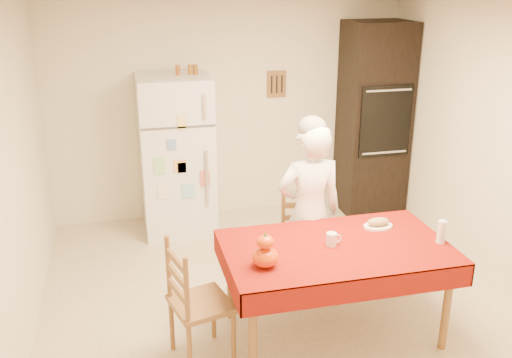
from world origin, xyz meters
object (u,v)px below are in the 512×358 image
object	(u,v)px
chair_left	(193,299)
bread_plate	(378,226)
dining_table	(336,254)
coffee_mug	(331,239)
pumpkin_lower	(265,257)
refrigerator	(177,155)
chair_far	(304,232)
wine_glass	(442,232)
oven_cabinet	(374,119)
seated_woman	(309,213)

from	to	relation	value
chair_left	bread_plate	world-z (taller)	chair_left
dining_table	bread_plate	size ratio (longest dim) A/B	7.08
chair_left	coffee_mug	size ratio (longest dim) A/B	9.50
pumpkin_lower	dining_table	bearing A→B (deg)	16.45
refrigerator	pumpkin_lower	distance (m)	2.45
chair_far	pumpkin_lower	distance (m)	1.20
chair_left	pumpkin_lower	distance (m)	0.61
pumpkin_lower	wine_glass	distance (m)	1.39
oven_cabinet	seated_woman	distance (m)	2.18
chair_far	wine_glass	bearing A→B (deg)	-38.64
dining_table	pumpkin_lower	distance (m)	0.64
dining_table	oven_cabinet	bearing A→B (deg)	59.90
pumpkin_lower	bread_plate	size ratio (longest dim) A/B	0.78
refrigerator	oven_cabinet	bearing A→B (deg)	1.18
seated_woman	bread_plate	xyz separation A→B (m)	(0.45, -0.37, -0.01)
wine_glass	bread_plate	distance (m)	0.51
chair_left	pumpkin_lower	world-z (taller)	chair_left
chair_far	oven_cabinet	bearing A→B (deg)	60.31
chair_left	dining_table	bearing A→B (deg)	-100.30
oven_cabinet	chair_far	xyz separation A→B (m)	(-1.31, -1.49, -0.59)
seated_woman	oven_cabinet	bearing A→B (deg)	-126.62
chair_far	pumpkin_lower	xyz separation A→B (m)	(-0.62, -0.98, 0.32)
seated_woman	pumpkin_lower	distance (m)	0.98
dining_table	coffee_mug	size ratio (longest dim) A/B	17.00
pumpkin_lower	oven_cabinet	bearing A→B (deg)	52.02
oven_cabinet	chair_far	size ratio (longest dim) A/B	2.32
dining_table	seated_woman	distance (m)	0.61
refrigerator	pumpkin_lower	xyz separation A→B (m)	(0.35, -2.42, -0.02)
chair_left	bread_plate	bearing A→B (deg)	-93.03
oven_cabinet	pumpkin_lower	bearing A→B (deg)	-127.98
refrigerator	coffee_mug	world-z (taller)	refrigerator
refrigerator	wine_glass	world-z (taller)	refrigerator
chair_left	wine_glass	size ratio (longest dim) A/B	5.40
refrigerator	coffee_mug	xyz separation A→B (m)	(0.91, -2.23, -0.04)
dining_table	seated_woman	xyz separation A→B (m)	(-0.01, 0.61, 0.09)
coffee_mug	wine_glass	xyz separation A→B (m)	(0.83, -0.15, 0.04)
chair_left	seated_woman	size ratio (longest dim) A/B	0.61
oven_cabinet	pumpkin_lower	xyz separation A→B (m)	(-1.93, -2.47, -0.27)
refrigerator	seated_woman	xyz separation A→B (m)	(0.94, -1.64, -0.07)
refrigerator	seated_woman	world-z (taller)	refrigerator
oven_cabinet	coffee_mug	distance (m)	2.67
coffee_mug	refrigerator	bearing A→B (deg)	112.27
chair_left	seated_woman	world-z (taller)	seated_woman
dining_table	chair_left	distance (m)	1.12
dining_table	chair_left	world-z (taller)	chair_left
oven_cabinet	coffee_mug	bearing A→B (deg)	-120.94
seated_woman	coffee_mug	distance (m)	0.59
refrigerator	coffee_mug	size ratio (longest dim) A/B	17.00
dining_table	coffee_mug	world-z (taller)	coffee_mug
oven_cabinet	dining_table	bearing A→B (deg)	-120.10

